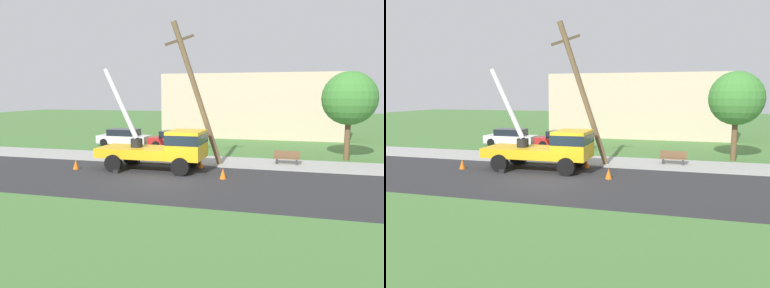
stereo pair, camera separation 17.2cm
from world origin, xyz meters
TOP-DOWN VIEW (x-y plane):
  - ground_plane at (0.00, 12.00)m, footprint 120.00×120.00m
  - road_asphalt at (0.00, 0.00)m, footprint 80.00×8.14m
  - sidewalk_strip at (0.00, 5.78)m, footprint 80.00×3.42m
  - utility_truck at (-0.56, 2.49)m, footprint 6.77×3.20m
  - leaning_utility_pole at (0.99, 3.86)m, footprint 3.06×2.48m
  - traffic_cone_ahead at (3.07, 1.18)m, footprint 0.36×0.36m
  - traffic_cone_behind at (-5.77, 1.41)m, footprint 0.36×0.36m
  - traffic_cone_curbside at (1.23, 3.73)m, footprint 0.36×0.36m
  - parked_sedan_white at (-7.41, 11.41)m, footprint 4.42×2.06m
  - parked_sedan_red at (-2.53, 10.97)m, footprint 4.52×2.23m
  - park_bench at (6.23, 5.85)m, footprint 1.60×0.45m
  - roadside_tree_near at (10.05, 8.73)m, footprint 3.52×3.52m
  - lowrise_building_backdrop at (2.53, 21.32)m, footprint 18.00×6.00m

SIDE VIEW (x-z plane):
  - ground_plane at x=0.00m, z-range 0.00..0.00m
  - road_asphalt at x=0.00m, z-range 0.00..0.01m
  - sidewalk_strip at x=0.00m, z-range 0.00..0.10m
  - traffic_cone_ahead at x=3.07m, z-range 0.00..0.56m
  - traffic_cone_behind at x=-5.77m, z-range 0.00..0.56m
  - traffic_cone_curbside at x=1.23m, z-range 0.00..0.56m
  - park_bench at x=6.23m, z-range 0.01..0.91m
  - parked_sedan_white at x=-7.41m, z-range 0.00..1.42m
  - parked_sedan_red at x=-2.53m, z-range 0.00..1.42m
  - utility_truck at x=-0.56m, z-range -1.58..4.40m
  - lowrise_building_backdrop at x=2.53m, z-range 0.00..6.40m
  - roadside_tree_near at x=10.05m, z-range 1.16..7.05m
  - leaning_utility_pole at x=0.99m, z-range 0.10..8.68m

